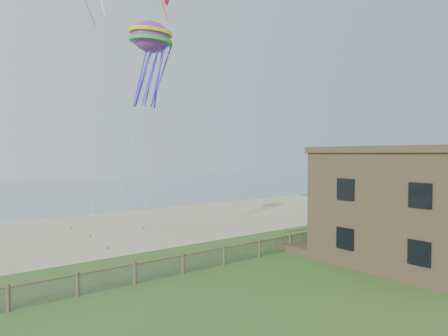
{
  "coord_description": "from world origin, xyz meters",
  "views": [
    {
      "loc": [
        -15.13,
        -13.45,
        6.93
      ],
      "look_at": [
        1.57,
        8.0,
        5.98
      ],
      "focal_mm": 32.0,
      "sensor_mm": 36.0,
      "label": 1
    }
  ],
  "objects_px": {
    "chainlink_fence": "(224,256)",
    "motel": "(437,204)",
    "picnic_table": "(336,250)",
    "octopus_kite": "(151,61)"
  },
  "relations": [
    {
      "from": "chainlink_fence",
      "to": "motel",
      "type": "distance_m",
      "value": 15.06
    },
    {
      "from": "motel",
      "to": "picnic_table",
      "type": "height_order",
      "value": "motel"
    },
    {
      "from": "chainlink_fence",
      "to": "motel",
      "type": "height_order",
      "value": "motel"
    },
    {
      "from": "motel",
      "to": "picnic_table",
      "type": "relative_size",
      "value": 7.47
    },
    {
      "from": "chainlink_fence",
      "to": "octopus_kite",
      "type": "height_order",
      "value": "octopus_kite"
    },
    {
      "from": "chainlink_fence",
      "to": "picnic_table",
      "type": "distance_m",
      "value": 7.85
    },
    {
      "from": "chainlink_fence",
      "to": "octopus_kite",
      "type": "bearing_deg",
      "value": 111.02
    },
    {
      "from": "octopus_kite",
      "to": "picnic_table",
      "type": "bearing_deg",
      "value": -20.3
    },
    {
      "from": "chainlink_fence",
      "to": "motel",
      "type": "bearing_deg",
      "value": -28.3
    },
    {
      "from": "motel",
      "to": "octopus_kite",
      "type": "xyz_separation_m",
      "value": [
        -15.09,
        12.45,
        9.8
      ]
    }
  ]
}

